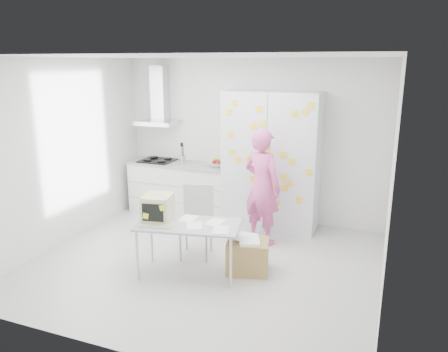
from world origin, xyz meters
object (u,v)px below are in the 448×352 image
(cardboard_box, at_px, (248,256))
(desk, at_px, (169,215))
(person, at_px, (262,187))
(chair, at_px, (197,216))

(cardboard_box, bearing_deg, desk, -158.70)
(desk, bearing_deg, person, 47.77)
(person, relative_size, cardboard_box, 2.82)
(chair, bearing_deg, desk, -112.11)
(desk, bearing_deg, cardboard_box, 10.01)
(person, distance_m, cardboard_box, 1.19)
(chair, bearing_deg, person, 33.76)
(desk, distance_m, chair, 0.66)
(chair, bearing_deg, cardboard_box, -29.44)
(person, distance_m, desk, 1.59)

